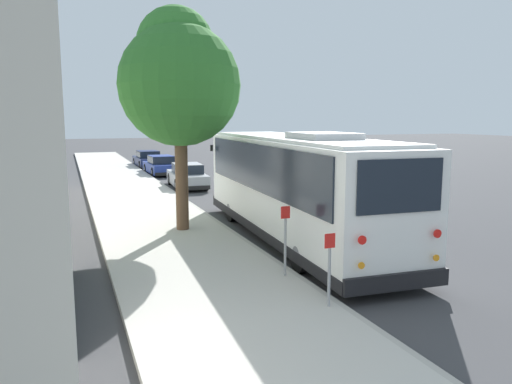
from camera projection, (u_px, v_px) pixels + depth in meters
The scene contains 12 objects.
ground_plane at pixel (285, 231), 16.73m from camera, with size 160.00×160.00×0.00m, color #3D3D3F.
sidewalk_slab at pixel (169, 239), 15.33m from camera, with size 80.00×3.99×0.15m, color beige.
curb_strip at pixel (232, 233), 16.06m from camera, with size 80.00×0.14×0.15m, color #AAA69D.
shuttle_bus at pixel (294, 182), 15.25m from camera, with size 11.41×3.03×3.37m.
parked_sedan_silver at pixel (187, 176), 27.05m from camera, with size 4.57×1.93×1.31m.
parked_sedan_blue at pixel (161, 166), 33.26m from camera, with size 4.33×1.86×1.27m.
parked_sedan_navy at pixel (148, 159), 38.26m from camera, with size 4.35×1.87×1.26m.
street_tree at pixel (179, 77), 15.72m from camera, with size 3.85×3.85×7.14m.
sign_post_near at pixel (329, 269), 9.54m from camera, with size 0.06×0.22×1.44m.
sign_post_far at pixel (285, 240), 11.43m from camera, with size 0.06×0.22×1.62m.
lane_stripe_mid at pixel (415, 242), 15.17m from camera, with size 2.40×0.14×0.01m, color silver.
lane_stripe_ahead at pixel (321, 209), 20.71m from camera, with size 2.40×0.14×0.01m, color silver.
Camera 1 is at (-14.93, 6.75, 3.77)m, focal length 35.00 mm.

